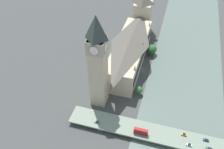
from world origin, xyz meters
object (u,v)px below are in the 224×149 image
(victoria_tower, at_px, (142,14))
(car_southbound_lead, at_px, (209,149))
(car_northbound_tail, at_px, (97,122))
(double_decker_bus_mid, at_px, (141,131))
(car_northbound_lead, at_px, (206,140))
(road_bridge, at_px, (179,139))
(car_northbound_mid, at_px, (189,145))
(parliament_hall, at_px, (130,51))
(car_southbound_extra, at_px, (184,134))
(clock_tower, at_px, (98,61))

(victoria_tower, xyz_separation_m, car_southbound_lead, (-77.20, 144.76, -17.18))
(car_northbound_tail, bearing_deg, victoria_tower, -92.25)
(victoria_tower, relative_size, car_northbound_tail, 11.07)
(double_decker_bus_mid, bearing_deg, car_northbound_tail, -0.94)
(car_southbound_lead, bearing_deg, car_northbound_tail, -0.01)
(victoria_tower, height_order, double_decker_bus_mid, victoria_tower)
(car_northbound_lead, bearing_deg, double_decker_bus_mid, 8.91)
(victoria_tower, bearing_deg, car_southbound_lead, 118.07)
(car_northbound_lead, bearing_deg, car_northbound_tail, 4.77)
(double_decker_bus_mid, distance_m, car_southbound_lead, 48.79)
(double_decker_bus_mid, relative_size, car_northbound_lead, 2.55)
(victoria_tower, bearing_deg, double_decker_bus_mid, 101.08)
(road_bridge, height_order, double_decker_bus_mid, double_decker_bus_mid)
(car_northbound_mid, bearing_deg, victoria_tower, -66.44)
(parliament_hall, relative_size, car_northbound_tail, 21.70)
(car_northbound_tail, relative_size, car_southbound_extra, 1.12)
(clock_tower, relative_size, car_southbound_extra, 20.91)
(double_decker_bus_mid, xyz_separation_m, car_southbound_extra, (-30.83, -7.64, -2.04))
(victoria_tower, bearing_deg, parliament_hall, 90.05)
(parliament_hall, height_order, car_northbound_lead, parliament_hall)
(clock_tower, relative_size, car_northbound_lead, 19.93)
(parliament_hall, relative_size, clock_tower, 1.17)
(clock_tower, distance_m, double_decker_bus_mid, 60.49)
(car_northbound_tail, bearing_deg, parliament_hall, -93.93)
(car_northbound_tail, distance_m, car_southbound_lead, 82.88)
(parliament_hall, distance_m, victoria_tower, 61.77)
(victoria_tower, relative_size, car_northbound_lead, 11.86)
(car_northbound_mid, bearing_deg, double_decker_bus_mid, -0.21)
(victoria_tower, bearing_deg, car_southbound_extra, 113.30)
(car_northbound_lead, bearing_deg, car_southbound_extra, -1.28)
(parliament_hall, relative_size, car_northbound_mid, 24.10)
(road_bridge, relative_size, car_southbound_extra, 42.84)
(clock_tower, distance_m, victoria_tower, 121.59)
(car_northbound_lead, relative_size, car_southbound_extra, 1.05)
(victoria_tower, bearing_deg, road_bridge, 111.70)
(victoria_tower, relative_size, car_southbound_extra, 12.44)
(car_northbound_mid, xyz_separation_m, car_northbound_tail, (69.10, -0.69, -0.04))
(parliament_hall, distance_m, car_northbound_tail, 84.19)
(car_northbound_tail, distance_m, car_southbound_extra, 65.35)
(victoria_tower, distance_m, car_northbound_mid, 159.58)
(parliament_hall, relative_size, car_southbound_lead, 20.07)
(road_bridge, bearing_deg, car_northbound_lead, -169.41)
(car_northbound_lead, bearing_deg, car_southbound_lead, 108.45)
(double_decker_bus_mid, bearing_deg, car_southbound_extra, -166.08)
(road_bridge, distance_m, car_northbound_lead, 19.03)
(car_northbound_lead, distance_m, car_southbound_extra, 15.67)
(parliament_hall, bearing_deg, road_bridge, 125.02)
(parliament_hall, bearing_deg, clock_tower, 78.10)
(clock_tower, relative_size, victoria_tower, 1.68)
(car_northbound_mid, height_order, car_northbound_tail, car_northbound_mid)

